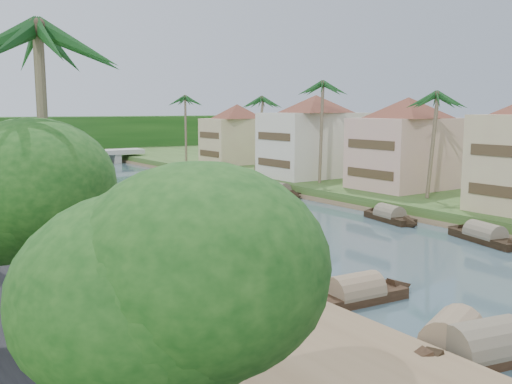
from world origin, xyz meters
TOP-DOWN VIEW (x-y plane):
  - ground at (0.00, 0.00)m, footprint 220.00×220.00m
  - left_bank at (-16.00, 20.00)m, footprint 10.00×180.00m
  - right_bank at (19.00, 20.00)m, footprint 16.00×180.00m
  - treeline at (0.00, 100.00)m, footprint 120.00×14.00m
  - bridge at (0.00, 72.00)m, footprint 28.00×4.00m
  - building_mid at (19.99, 14.00)m, footprint 14.11×14.11m
  - building_far at (18.99, 28.00)m, footprint 15.59×15.59m
  - building_distant at (19.99, 48.00)m, footprint 12.62×12.62m
  - sampan_0 at (-9.04, -15.20)m, footprint 9.27×3.71m
  - sampan_1 at (-9.29, -13.92)m, footprint 7.91×4.47m
  - sampan_2 at (-8.41, -7.49)m, footprint 8.02×2.31m
  - sampan_3 at (-9.96, -3.55)m, footprint 7.14×3.54m
  - sampan_4 at (-9.32, 2.56)m, footprint 6.98×2.25m
  - sampan_5 at (-9.36, 1.32)m, footprint 6.88×2.98m
  - sampan_6 at (-9.84, 5.33)m, footprint 8.76×4.48m
  - sampan_7 at (-8.61, 7.59)m, footprint 6.87×3.77m
  - sampan_8 at (-9.44, 11.85)m, footprint 7.24×4.31m
  - sampan_9 at (-8.44, 16.04)m, footprint 7.54×2.47m
  - sampan_10 at (-10.07, 20.95)m, footprint 6.41×3.09m
  - sampan_11 at (-8.24, 25.21)m, footprint 8.25×3.27m
  - sampan_12 at (-9.27, 27.34)m, footprint 8.39×5.55m
  - sampan_13 at (-10.11, 31.49)m, footprint 7.75×4.92m
  - sampan_14 at (8.74, -3.30)m, footprint 3.54×8.53m
  - sampan_15 at (9.01, 6.17)m, footprint 2.74×7.53m
  - sampan_16 at (10.00, 23.84)m, footprint 1.85×8.68m
  - canoe_1 at (-9.85, -4.81)m, footprint 5.20×1.89m
  - canoe_2 at (-7.44, 18.68)m, footprint 6.25×2.21m
  - palm_1 at (16.00, 7.71)m, footprint 3.20×3.20m
  - palm_2 at (15.00, 22.38)m, footprint 3.20×3.20m
  - palm_3 at (16.00, 36.73)m, footprint 3.20×3.20m
  - palm_4 at (-23.00, -7.06)m, footprint 3.20×3.20m
  - palm_7 at (14.00, 53.76)m, footprint 3.20×3.20m
  - tree_0 at (-24.00, -18.94)m, footprint 4.41×4.41m
  - tree_1 at (-24.00, -7.25)m, footprint 5.43×5.43m
  - tree_6 at (24.00, 28.02)m, footprint 4.52×4.52m
  - person_near at (-15.63, -6.29)m, footprint 0.61×0.61m
  - person_far at (-14.91, 13.25)m, footprint 0.80×0.63m

SIDE VIEW (x-z plane):
  - ground at x=0.00m, z-range 0.00..0.00m
  - canoe_2 at x=-7.44m, z-range -0.35..0.55m
  - canoe_1 at x=-9.85m, z-range -0.32..0.52m
  - left_bank at x=-16.00m, z-range 0.00..0.80m
  - sampan_10 at x=-10.07m, z-range -0.50..1.30m
  - sampan_7 at x=-8.61m, z-range -0.53..1.34m
  - sampan_9 at x=-8.44m, z-range -0.55..1.37m
  - sampan_3 at x=-9.96m, z-range -0.56..1.38m
  - sampan_4 at x=-9.32m, z-range -0.58..1.40m
  - sampan_15 at x=9.01m, z-range -0.60..1.42m
  - sampan_14 at x=8.74m, z-range -0.62..1.44m
  - sampan_12 at x=-9.27m, z-range -0.63..1.46m
  - sampan_2 at x=-8.41m, z-range -0.64..1.46m
  - sampan_16 at x=10.00m, z-range -0.65..1.48m
  - sampan_13 at x=-10.11m, z-range -0.66..1.49m
  - sampan_5 at x=-9.36m, z-range -0.66..1.49m
  - sampan_8 at x=-9.44m, z-range -0.69..1.52m
  - sampan_11 at x=-8.24m, z-range -0.73..1.57m
  - sampan_1 at x=-9.29m, z-range -0.74..1.57m
  - sampan_0 at x=-9.04m, z-range -0.77..1.60m
  - sampan_6 at x=-9.84m, z-range -0.84..1.68m
  - right_bank at x=19.00m, z-range 0.00..1.20m
  - person_near at x=-15.63m, z-range 0.80..2.24m
  - person_far at x=-14.91m, z-range 0.80..2.44m
  - bridge at x=0.00m, z-range 0.52..2.92m
  - treeline at x=0.00m, z-range 0.00..8.00m
  - tree_6 at x=24.00m, z-range 2.55..9.14m
  - building_distant at x=19.99m, z-range 1.28..10.48m
  - building_mid at x=19.99m, z-range 1.28..10.98m
  - building_far at x=18.99m, z-range 1.28..11.48m
  - tree_0 at x=-24.00m, z-range 3.06..10.21m
  - tree_1 at x=-24.00m, z-range 2.95..10.68m
  - palm_1 at x=16.00m, z-range 5.12..16.52m
  - palm_3 at x=16.00m, z-range 5.16..16.61m
  - palm_7 at x=14.00m, z-range 5.34..17.23m
  - palm_4 at x=-23.00m, z-range 5.84..18.36m
  - palm_2 at x=15.00m, z-range 5.82..18.74m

